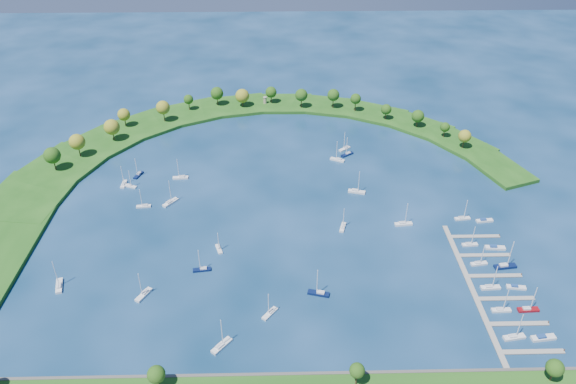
{
  "coord_description": "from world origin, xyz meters",
  "views": [
    {
      "loc": [
        0.06,
        -220.34,
        153.65
      ],
      "look_at": [
        5.0,
        5.0,
        4.0
      ],
      "focal_mm": 33.71,
      "sensor_mm": 36.0,
      "label": 1
    }
  ],
  "objects_px": {
    "moored_boat_9": "(181,177)",
    "moored_boat_1": "(144,294)",
    "moored_boat_5": "(144,206)",
    "moored_boat_6": "(59,285)",
    "harbor_tower": "(265,100)",
    "moored_boat_12": "(124,184)",
    "moored_boat_4": "(319,293)",
    "moored_boat_10": "(357,191)",
    "docked_boat_2": "(501,309)",
    "docked_boat_10": "(462,218)",
    "moored_boat_3": "(343,227)",
    "docked_boat_11": "(484,220)",
    "moored_boat_8": "(138,174)",
    "docked_boat_5": "(516,287)",
    "moored_boat_7": "(221,345)",
    "docked_boat_4": "(490,287)",
    "moored_boat_14": "(270,313)",
    "docked_boat_1": "(543,338)",
    "moored_boat_13": "(170,202)",
    "moored_boat_11": "(338,159)",
    "docked_boat_9": "(495,248)",
    "moored_boat_17": "(219,248)",
    "moored_boat_15": "(347,154)",
    "docked_boat_7": "(505,266)",
    "moored_boat_0": "(202,269)",
    "docked_boat_6": "(479,263)",
    "moored_boat_16": "(345,148)",
    "dock_system": "(489,287)",
    "moored_boat_18": "(403,223)",
    "moored_boat_2": "(130,186)"
  },
  "relations": [
    {
      "from": "moored_boat_2",
      "to": "moored_boat_14",
      "type": "distance_m",
      "value": 117.07
    },
    {
      "from": "moored_boat_16",
      "to": "docked_boat_1",
      "type": "bearing_deg",
      "value": 72.39
    },
    {
      "from": "moored_boat_3",
      "to": "moored_boat_15",
      "type": "bearing_deg",
      "value": 8.09
    },
    {
      "from": "moored_boat_16",
      "to": "docked_boat_1",
      "type": "xyz_separation_m",
      "value": [
        56.78,
        -143.09,
        -0.21
      ]
    },
    {
      "from": "moored_boat_0",
      "to": "moored_boat_10",
      "type": "relative_size",
      "value": 0.87
    },
    {
      "from": "dock_system",
      "to": "docked_boat_1",
      "type": "distance_m",
      "value": 29.02
    },
    {
      "from": "dock_system",
      "to": "docked_boat_6",
      "type": "relative_size",
      "value": 7.71
    },
    {
      "from": "docked_boat_2",
      "to": "docked_boat_10",
      "type": "xyz_separation_m",
      "value": [
        2.4,
        59.55,
        -0.0
      ]
    },
    {
      "from": "docked_boat_1",
      "to": "docked_boat_11",
      "type": "distance_m",
      "value": 71.64
    },
    {
      "from": "moored_boat_9",
      "to": "docked_boat_7",
      "type": "xyz_separation_m",
      "value": [
        147.97,
        -74.41,
        0.06
      ]
    },
    {
      "from": "moored_boat_5",
      "to": "moored_boat_7",
      "type": "bearing_deg",
      "value": 111.33
    },
    {
      "from": "moored_boat_8",
      "to": "moored_boat_15",
      "type": "relative_size",
      "value": 0.95
    },
    {
      "from": "moored_boat_10",
      "to": "moored_boat_17",
      "type": "height_order",
      "value": "moored_boat_10"
    },
    {
      "from": "moored_boat_18",
      "to": "docked_boat_10",
      "type": "xyz_separation_m",
      "value": [
        29.08,
        3.79,
        -0.04
      ]
    },
    {
      "from": "harbor_tower",
      "to": "moored_boat_1",
      "type": "distance_m",
      "value": 185.08
    },
    {
      "from": "moored_boat_8",
      "to": "moored_boat_9",
      "type": "bearing_deg",
      "value": 100.89
    },
    {
      "from": "moored_boat_6",
      "to": "docked_boat_2",
      "type": "relative_size",
      "value": 1.17
    },
    {
      "from": "moored_boat_8",
      "to": "docked_boat_6",
      "type": "xyz_separation_m",
      "value": [
        160.63,
        -75.48,
        -0.01
      ]
    },
    {
      "from": "moored_boat_5",
      "to": "moored_boat_10",
      "type": "xyz_separation_m",
      "value": [
        106.67,
        10.56,
        0.07
      ]
    },
    {
      "from": "moored_boat_3",
      "to": "docked_boat_11",
      "type": "bearing_deg",
      "value": -70.59
    },
    {
      "from": "moored_boat_1",
      "to": "moored_boat_3",
      "type": "bearing_deg",
      "value": 145.41
    },
    {
      "from": "moored_boat_3",
      "to": "docked_boat_2",
      "type": "relative_size",
      "value": 0.97
    },
    {
      "from": "moored_boat_4",
      "to": "moored_boat_10",
      "type": "bearing_deg",
      "value": -93.5
    },
    {
      "from": "moored_boat_14",
      "to": "docked_boat_2",
      "type": "distance_m",
      "value": 89.18
    },
    {
      "from": "docked_boat_1",
      "to": "moored_boat_13",
      "type": "bearing_deg",
      "value": 142.34
    },
    {
      "from": "docked_boat_2",
      "to": "docked_boat_11",
      "type": "distance_m",
      "value": 58.89
    },
    {
      "from": "moored_boat_17",
      "to": "docked_boat_7",
      "type": "bearing_deg",
      "value": 64.59
    },
    {
      "from": "moored_boat_11",
      "to": "docked_boat_4",
      "type": "relative_size",
      "value": 1.03
    },
    {
      "from": "moored_boat_6",
      "to": "moored_boat_11",
      "type": "bearing_deg",
      "value": -66.56
    },
    {
      "from": "moored_boat_5",
      "to": "moored_boat_6",
      "type": "xyz_separation_m",
      "value": [
        -23.02,
        -55.99,
        0.07
      ]
    },
    {
      "from": "moored_boat_17",
      "to": "docked_boat_11",
      "type": "bearing_deg",
      "value": 79.65
    },
    {
      "from": "moored_boat_9",
      "to": "moored_boat_1",
      "type": "bearing_deg",
      "value": 85.01
    },
    {
      "from": "moored_boat_0",
      "to": "docked_boat_2",
      "type": "relative_size",
      "value": 1.01
    },
    {
      "from": "moored_boat_1",
      "to": "docked_boat_9",
      "type": "bearing_deg",
      "value": 128.45
    },
    {
      "from": "moored_boat_11",
      "to": "moored_boat_17",
      "type": "distance_m",
      "value": 97.79
    },
    {
      "from": "moored_boat_3",
      "to": "docked_boat_6",
      "type": "bearing_deg",
      "value": -99.47
    },
    {
      "from": "moored_boat_7",
      "to": "docked_boat_4",
      "type": "height_order",
      "value": "moored_boat_7"
    },
    {
      "from": "moored_boat_11",
      "to": "moored_boat_12",
      "type": "bearing_deg",
      "value": 37.99
    },
    {
      "from": "harbor_tower",
      "to": "moored_boat_12",
      "type": "height_order",
      "value": "moored_boat_12"
    },
    {
      "from": "docked_boat_2",
      "to": "docked_boat_5",
      "type": "bearing_deg",
      "value": 48.82
    },
    {
      "from": "moored_boat_9",
      "to": "moored_boat_11",
      "type": "height_order",
      "value": "moored_boat_11"
    },
    {
      "from": "docked_boat_4",
      "to": "docked_boat_11",
      "type": "distance_m",
      "value": 46.79
    },
    {
      "from": "docked_boat_10",
      "to": "moored_boat_6",
      "type": "bearing_deg",
      "value": -173.52
    },
    {
      "from": "moored_boat_4",
      "to": "docked_boat_10",
      "type": "distance_m",
      "value": 87.21
    },
    {
      "from": "moored_boat_11",
      "to": "moored_boat_15",
      "type": "bearing_deg",
      "value": -108.77
    },
    {
      "from": "moored_boat_9",
      "to": "docked_boat_6",
      "type": "relative_size",
      "value": 1.13
    },
    {
      "from": "docked_boat_2",
      "to": "moored_boat_1",
      "type": "bearing_deg",
      "value": 174.31
    },
    {
      "from": "moored_boat_5",
      "to": "moored_boat_8",
      "type": "bearing_deg",
      "value": -79.43
    },
    {
      "from": "moored_boat_14",
      "to": "moored_boat_4",
      "type": "bearing_deg",
      "value": 156.06
    },
    {
      "from": "moored_boat_11",
      "to": "docked_boat_10",
      "type": "bearing_deg",
      "value": 160.35
    }
  ]
}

